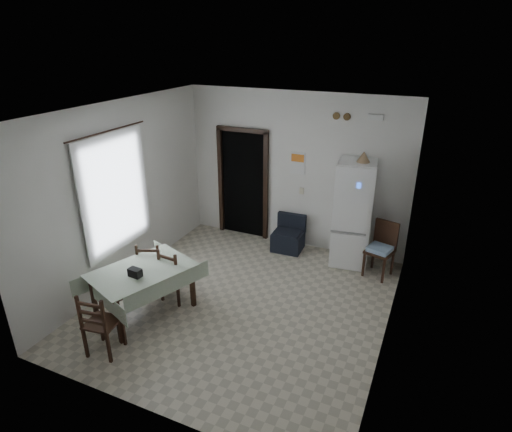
{
  "coord_description": "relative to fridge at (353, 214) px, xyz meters",
  "views": [
    {
      "loc": [
        2.43,
        -4.92,
        3.81
      ],
      "look_at": [
        0.0,
        0.5,
        1.25
      ],
      "focal_mm": 30.0,
      "sensor_mm": 36.0,
      "label": 1
    }
  ],
  "objects": [
    {
      "name": "navy_seat",
      "position": [
        -1.18,
        -0.0,
        -0.61
      ],
      "size": [
        0.57,
        0.55,
        0.66
      ],
      "primitive_type": null,
      "rotation": [
        0.0,
        0.0,
        0.05
      ],
      "color": "black",
      "rests_on": "ground"
    },
    {
      "name": "dining_chair_far_right",
      "position": [
        -2.18,
        -2.23,
        -0.5
      ],
      "size": [
        0.41,
        0.41,
        0.88
      ],
      "primitive_type": null,
      "rotation": [
        0.0,
        0.0,
        3.04
      ],
      "color": "black",
      "rests_on": "ground"
    },
    {
      "name": "calendar",
      "position": [
        -1.15,
        0.31,
        0.68
      ],
      "size": [
        0.28,
        0.02,
        0.4
      ],
      "primitive_type": "cube",
      "color": "white",
      "rests_on": "ground"
    },
    {
      "name": "light_switch",
      "position": [
        -1.05,
        0.31,
        0.16
      ],
      "size": [
        0.08,
        0.02,
        0.12
      ],
      "primitive_type": "cube",
      "color": "beige",
      "rests_on": "ground"
    },
    {
      "name": "ground",
      "position": [
        -1.2,
        -1.93,
        -0.94
      ],
      "size": [
        4.5,
        4.5,
        0.0
      ],
      "primitive_type": "plane",
      "color": "#B5AC94",
      "rests_on": "ground"
    },
    {
      "name": "curtain",
      "position": [
        -3.24,
        -2.13,
        0.61
      ],
      "size": [
        0.02,
        1.45,
        1.85
      ],
      "primitive_type": "cube",
      "color": "silver",
      "rests_on": "ground"
    },
    {
      "name": "curtain_rod",
      "position": [
        -3.23,
        -2.13,
        1.56
      ],
      "size": [
        0.02,
        1.6,
        0.02
      ],
      "primitive_type": "cylinder",
      "rotation": [
        1.57,
        0.0,
        0.0
      ],
      "color": "black",
      "rests_on": "ground"
    },
    {
      "name": "corner_chair",
      "position": [
        0.54,
        -0.26,
        -0.47
      ],
      "size": [
        0.51,
        0.51,
        0.95
      ],
      "primitive_type": null,
      "rotation": [
        0.0,
        0.0,
        -0.27
      ],
      "color": "black",
      "rests_on": "ground"
    },
    {
      "name": "vent_left",
      "position": [
        -0.5,
        0.3,
        1.58
      ],
      "size": [
        0.12,
        0.03,
        0.12
      ],
      "primitive_type": "cylinder",
      "rotation": [
        1.57,
        0.0,
        0.0
      ],
      "color": "brown",
      "rests_on": "ground"
    },
    {
      "name": "doorway",
      "position": [
        -2.25,
        0.52,
        0.12
      ],
      "size": [
        1.06,
        0.52,
        2.22
      ],
      "color": "black",
      "rests_on": "ground"
    },
    {
      "name": "wall_left",
      "position": [
        -3.3,
        -1.93,
        0.51
      ],
      "size": [
        0.02,
        4.5,
        2.9
      ],
      "primitive_type": null,
      "color": "silver",
      "rests_on": "ground"
    },
    {
      "name": "wall_front",
      "position": [
        -1.2,
        -4.18,
        0.51
      ],
      "size": [
        4.2,
        0.02,
        2.9
      ],
      "primitive_type": null,
      "color": "silver",
      "rests_on": "ground"
    },
    {
      "name": "wall_right",
      "position": [
        0.9,
        -1.93,
        0.51
      ],
      "size": [
        0.02,
        4.5,
        2.9
      ],
      "primitive_type": null,
      "color": "silver",
      "rests_on": "ground"
    },
    {
      "name": "tan_cone",
      "position": [
        0.08,
        -0.03,
        1.03
      ],
      "size": [
        0.23,
        0.23,
        0.18
      ],
      "primitive_type": "cone",
      "rotation": [
        0.0,
        0.0,
        0.06
      ],
      "color": "tan",
      "rests_on": "fridge"
    },
    {
      "name": "fridge",
      "position": [
        0.0,
        0.0,
        0.0
      ],
      "size": [
        0.68,
        0.68,
        1.88
      ],
      "primitive_type": null,
      "rotation": [
        0.0,
        0.0,
        0.13
      ],
      "color": "white",
      "rests_on": "ground"
    },
    {
      "name": "dining_table",
      "position": [
        -2.39,
        -2.72,
        -0.58
      ],
      "size": [
        1.35,
        1.62,
        0.72
      ],
      "primitive_type": null,
      "rotation": [
        0.0,
        0.0,
        -0.37
      ],
      "color": "#ADBDA2",
      "rests_on": "ground"
    },
    {
      "name": "vent_right",
      "position": [
        -0.32,
        0.3,
        1.58
      ],
      "size": [
        0.12,
        0.03,
        0.12
      ],
      "primitive_type": "cylinder",
      "rotation": [
        1.57,
        0.0,
        0.0
      ],
      "color": "brown",
      "rests_on": "ground"
    },
    {
      "name": "black_bag",
      "position": [
        -2.36,
        -2.9,
        -0.16
      ],
      "size": [
        0.19,
        0.13,
        0.12
      ],
      "primitive_type": "cube",
      "rotation": [
        0.0,
        0.0,
        -0.08
      ],
      "color": "black",
      "rests_on": "dining_table"
    },
    {
      "name": "dining_chair_near_head",
      "position": [
        -2.34,
        -3.62,
        -0.48
      ],
      "size": [
        0.45,
        0.45,
        0.92
      ],
      "primitive_type": null,
      "rotation": [
        0.0,
        0.0,
        3.29
      ],
      "color": "black",
      "rests_on": "ground"
    },
    {
      "name": "calendar_image",
      "position": [
        -1.15,
        0.3,
        0.78
      ],
      "size": [
        0.24,
        0.01,
        0.14
      ],
      "primitive_type": "cube",
      "color": "orange",
      "rests_on": "ground"
    },
    {
      "name": "wall_back",
      "position": [
        -1.2,
        0.32,
        0.51
      ],
      "size": [
        4.2,
        0.02,
        2.9
      ],
      "primitive_type": null,
      "color": "silver",
      "rests_on": "ground"
    },
    {
      "name": "ceiling",
      "position": [
        -1.2,
        -1.93,
        1.96
      ],
      "size": [
        4.2,
        4.5,
        0.02
      ],
      "primitive_type": null,
      "color": "white",
      "rests_on": "ground"
    },
    {
      "name": "emergency_light",
      "position": [
        0.15,
        0.28,
        1.61
      ],
      "size": [
        0.25,
        0.07,
        0.09
      ],
      "primitive_type": "cube",
      "color": "white",
      "rests_on": "ground"
    },
    {
      "name": "window_recess",
      "position": [
        -3.35,
        -2.13,
        0.61
      ],
      "size": [
        0.1,
        1.2,
        1.6
      ],
      "primitive_type": "cube",
      "color": "silver",
      "rests_on": "ground"
    },
    {
      "name": "dining_chair_far_left",
      "position": [
        -2.65,
        -2.17,
        -0.5
      ],
      "size": [
        0.49,
        0.49,
        0.88
      ],
      "primitive_type": null,
      "rotation": [
        0.0,
        0.0,
        3.52
      ],
      "color": "black",
      "rests_on": "ground"
    }
  ]
}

